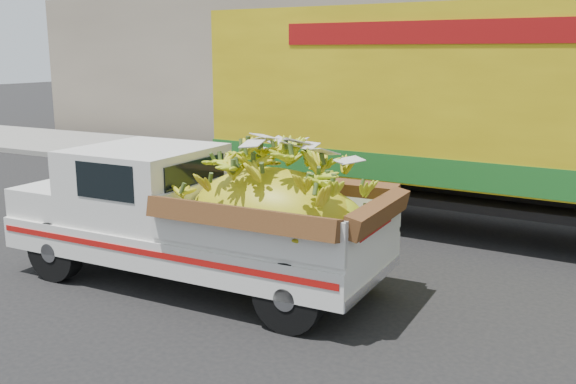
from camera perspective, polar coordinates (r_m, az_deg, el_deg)
The scene contains 6 objects.
ground at distance 8.12m, azimuth 1.38°, elevation -9.78°, with size 100.00×100.00×0.00m, color black.
curb at distance 14.14m, azimuth 13.52°, elevation -0.17°, with size 60.00×0.25×0.15m, color gray.
sidewalk at distance 16.14m, azimuth 15.39°, elevation 1.24°, with size 60.00×4.00×0.14m, color gray.
building_left at distance 24.23m, azimuth -0.09°, elevation 11.05°, with size 18.00×6.00×5.00m, color gray.
pickup_truck at distance 8.37m, azimuth -6.18°, elevation -2.22°, with size 5.13×1.90×1.80m.
semi_trailer at distance 11.03m, azimuth 22.98°, elevation 6.51°, with size 12.04×3.27×3.80m.
Camera 1 is at (3.34, -6.74, 3.07)m, focal length 40.00 mm.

